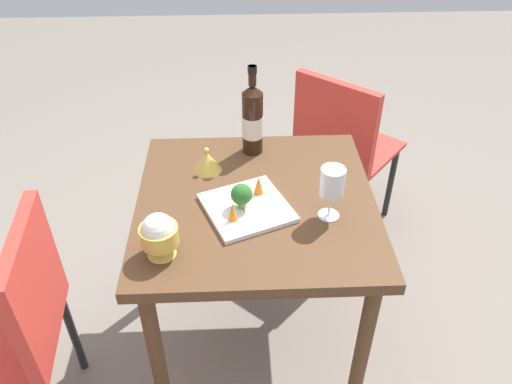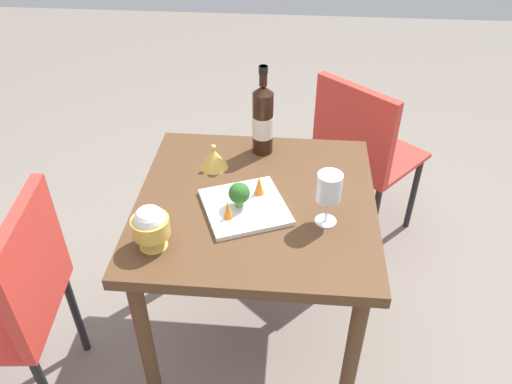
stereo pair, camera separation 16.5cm
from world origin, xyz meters
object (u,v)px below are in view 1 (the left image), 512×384
(broccoli_floret, at_px, (242,195))
(carrot_garnish_right, at_px, (233,212))
(chair_near_window, at_px, (341,141))
(wine_bottle, at_px, (254,119))
(wine_glass, at_px, (332,183))
(rice_bowl_lid, at_px, (207,161))
(chair_by_wall, at_px, (19,316))
(serving_plate, at_px, (247,208))
(carrot_garnish_left, at_px, (259,185))
(rice_bowl, at_px, (159,235))

(broccoli_floret, bearing_deg, carrot_garnish_right, -25.84)
(chair_near_window, xyz_separation_m, wine_bottle, (0.37, -0.41, 0.33))
(wine_glass, bearing_deg, rice_bowl_lid, -124.42)
(chair_by_wall, bearing_deg, broccoli_floret, -77.05)
(chair_by_wall, xyz_separation_m, carrot_garnish_right, (-0.17, 0.65, 0.25))
(wine_bottle, xyz_separation_m, carrot_garnish_right, (0.41, -0.08, -0.09))
(serving_plate, bearing_deg, broccoli_floret, -69.28)
(wine_glass, bearing_deg, chair_by_wall, -78.42)
(broccoli_floret, relative_size, carrot_garnish_right, 1.35)
(rice_bowl_lid, bearing_deg, carrot_garnish_left, 47.06)
(chair_near_window, xyz_separation_m, wine_glass, (0.76, -0.19, 0.33))
(chair_near_window, distance_m, serving_plate, 0.87)
(chair_near_window, distance_m, rice_bowl, 1.17)
(wine_bottle, bearing_deg, chair_near_window, 132.04)
(chair_by_wall, height_order, carrot_garnish_right, chair_by_wall)
(serving_plate, xyz_separation_m, broccoli_floret, (0.01, -0.02, 0.06))
(wine_bottle, height_order, serving_plate, wine_bottle)
(rice_bowl, relative_size, broccoli_floret, 1.65)
(wine_glass, height_order, rice_bowl, wine_glass)
(rice_bowl_lid, distance_m, carrot_garnish_right, 0.30)
(wine_glass, bearing_deg, wine_bottle, -150.27)
(chair_by_wall, relative_size, rice_bowl_lid, 8.50)
(chair_by_wall, xyz_separation_m, serving_plate, (-0.24, 0.70, 0.21))
(chair_by_wall, bearing_deg, rice_bowl_lid, -56.48)
(rice_bowl, bearing_deg, chair_near_window, 142.33)
(serving_plate, relative_size, carrot_garnish_left, 5.01)
(chair_by_wall, bearing_deg, serving_plate, -77.00)
(rice_bowl, distance_m, broccoli_floret, 0.30)
(rice_bowl_lid, distance_m, broccoli_floret, 0.26)
(wine_bottle, height_order, rice_bowl, wine_bottle)
(chair_near_window, height_order, carrot_garnish_left, chair_near_window)
(chair_near_window, relative_size, serving_plate, 2.61)
(chair_by_wall, distance_m, wine_bottle, 0.99)
(rice_bowl, bearing_deg, carrot_garnish_left, 131.11)
(chair_near_window, xyz_separation_m, carrot_garnish_left, (0.65, -0.41, 0.25))
(wine_glass, distance_m, broccoli_floret, 0.28)
(broccoli_floret, bearing_deg, chair_by_wall, -71.38)
(chair_by_wall, bearing_deg, carrot_garnish_right, -81.00)
(broccoli_floret, bearing_deg, rice_bowl_lid, -153.42)
(serving_plate, bearing_deg, rice_bowl_lid, -149.56)
(rice_bowl_lid, bearing_deg, chair_near_window, 130.19)
(wine_bottle, bearing_deg, broccoli_floret, -8.51)
(wine_bottle, xyz_separation_m, broccoli_floret, (0.35, -0.05, -0.07))
(chair_near_window, relative_size, wine_glass, 4.75)
(wine_bottle, relative_size, rice_bowl_lid, 3.36)
(chair_near_window, xyz_separation_m, chair_by_wall, (0.95, -1.15, 0.00))
(chair_near_window, relative_size, wine_bottle, 2.53)
(carrot_garnish_right, bearing_deg, rice_bowl, -58.96)
(carrot_garnish_right, bearing_deg, wine_bottle, 168.82)
(rice_bowl_lid, bearing_deg, broccoli_floret, 26.58)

